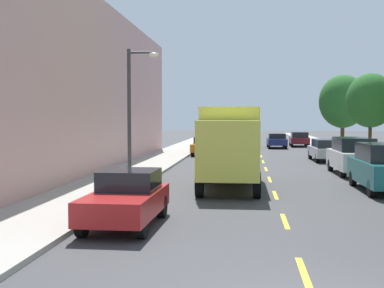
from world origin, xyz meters
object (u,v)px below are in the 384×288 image
(delivery_box_truck, at_px, (230,142))
(parked_sedan_orange, at_px, (205,146))
(street_tree_farthest, at_px, (343,101))
(parked_suv_white, at_px, (353,156))
(parked_suv_black, at_px, (210,139))
(parked_hatchback_red, at_px, (126,198))
(parked_wagon_burgundy, at_px, (299,139))
(street_tree_third, at_px, (371,101))
(parked_wagon_silver, at_px, (326,149))
(parked_suv_charcoal, at_px, (219,135))
(street_lamp, at_px, (133,105))
(parked_suv_teal, at_px, (384,167))
(moving_navy_sedan, at_px, (277,140))

(delivery_box_truck, bearing_deg, parked_sedan_orange, 97.95)
(street_tree_farthest, distance_m, parked_suv_white, 14.66)
(parked_suv_black, relative_size, parked_hatchback_red, 1.20)
(delivery_box_truck, height_order, parked_wagon_burgundy, delivery_box_truck)
(street_tree_third, height_order, street_tree_farthest, street_tree_farthest)
(street_tree_farthest, bearing_deg, parked_wagon_silver, -109.98)
(parked_suv_charcoal, bearing_deg, parked_wagon_burgundy, -34.61)
(parked_wagon_burgundy, height_order, parked_wagon_silver, same)
(delivery_box_truck, relative_size, parked_suv_black, 1.51)
(parked_suv_black, bearing_deg, parked_wagon_burgundy, 34.49)
(street_lamp, height_order, parked_sedan_orange, street_lamp)
(street_tree_third, distance_m, parked_suv_black, 18.98)
(parked_suv_teal, height_order, parked_wagon_silver, parked_suv_teal)
(parked_suv_charcoal, xyz_separation_m, parked_sedan_orange, (-0.07, -18.97, -0.24))
(parked_suv_charcoal, height_order, parked_suv_black, same)
(parked_suv_white, height_order, parked_hatchback_red, parked_suv_white)
(parked_suv_teal, distance_m, parked_sedan_orange, 21.34)
(moving_navy_sedan, bearing_deg, parked_suv_charcoal, 124.71)
(street_lamp, relative_size, parked_suv_charcoal, 1.19)
(delivery_box_truck, bearing_deg, street_tree_farthest, 67.41)
(parked_sedan_orange, bearing_deg, street_tree_third, -37.18)
(street_tree_third, xyz_separation_m, parked_wagon_burgundy, (-2.16, 21.25, -3.20))
(street_tree_farthest, xyz_separation_m, delivery_box_truck, (-8.20, -19.71, -2.31))
(parked_suv_black, bearing_deg, street_lamp, -93.14)
(parked_suv_charcoal, bearing_deg, parked_hatchback_red, -90.03)
(street_tree_third, bearing_deg, parked_suv_white, -111.68)
(parked_sedan_orange, relative_size, parked_wagon_silver, 0.96)
(parked_suv_charcoal, relative_size, parked_hatchback_red, 1.20)
(parked_wagon_burgundy, relative_size, parked_suv_black, 0.98)
(parked_suv_charcoal, height_order, parked_hatchback_red, parked_suv_charcoal)
(parked_wagon_burgundy, height_order, parked_suv_black, parked_suv_black)
(street_tree_farthest, bearing_deg, parked_suv_black, 150.83)
(street_tree_farthest, bearing_deg, parked_hatchback_red, -111.12)
(street_lamp, distance_m, delivery_box_truck, 4.44)
(street_tree_farthest, xyz_separation_m, moving_navy_sedan, (-4.60, 9.13, -3.48))
(street_tree_third, xyz_separation_m, parked_hatchback_red, (-10.78, -18.74, -3.25))
(street_lamp, distance_m, parked_suv_black, 26.30)
(parked_sedan_orange, bearing_deg, delivery_box_truck, -82.05)
(parked_hatchback_red, bearing_deg, parked_suv_charcoal, 89.97)
(delivery_box_truck, xyz_separation_m, parked_suv_teal, (6.17, -0.70, -0.93))
(parked_suv_white, bearing_deg, parked_sedan_orange, 123.80)
(delivery_box_truck, bearing_deg, street_lamp, -175.23)
(delivery_box_truck, bearing_deg, parked_suv_black, 95.96)
(parked_suv_teal, bearing_deg, parked_suv_charcoal, 102.79)
(street_tree_third, bearing_deg, delivery_box_truck, -127.89)
(delivery_box_truck, height_order, parked_suv_charcoal, delivery_box_truck)
(parked_suv_teal, distance_m, parked_suv_white, 6.25)
(delivery_box_truck, xyz_separation_m, parked_wagon_silver, (6.05, 13.78, -1.11))
(street_tree_farthest, bearing_deg, parked_suv_teal, -95.68)
(street_tree_third, distance_m, parked_suv_teal, 11.81)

